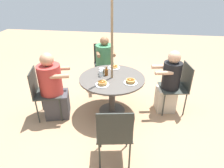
# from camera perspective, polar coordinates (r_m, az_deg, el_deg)

# --- Properties ---
(ground_plane) EXTENTS (12.00, 12.00, 0.00)m
(ground_plane) POSITION_cam_1_polar(r_m,az_deg,el_deg) (3.88, -0.00, -7.55)
(ground_plane) COLOR tan
(patio_table) EXTENTS (1.16, 1.16, 0.71)m
(patio_table) POSITION_cam_1_polar(r_m,az_deg,el_deg) (3.57, -0.00, -0.05)
(patio_table) COLOR #4C4742
(patio_table) RESTS_ON ground
(umbrella_pole) EXTENTS (0.04, 0.04, 2.28)m
(umbrella_pole) POSITION_cam_1_polar(r_m,az_deg,el_deg) (3.34, -0.00, 8.54)
(umbrella_pole) COLOR #846B4C
(umbrella_pole) RESTS_ON ground
(patio_chair_north) EXTENTS (0.56, 0.56, 0.93)m
(patio_chair_north) POSITION_cam_1_polar(r_m,az_deg,el_deg) (3.66, -19.19, -1.71)
(patio_chair_north) COLOR #333833
(patio_chair_north) RESTS_ON ground
(diner_north) EXTENTS (0.57, 0.49, 1.21)m
(diner_north) POSITION_cam_1_polar(r_m,az_deg,el_deg) (3.62, -16.43, -1.45)
(diner_north) COLOR #3D3D42
(diner_north) RESTS_ON ground
(patio_chair_east) EXTENTS (0.53, 0.53, 0.93)m
(patio_chair_east) POSITION_cam_1_polar(r_m,az_deg,el_deg) (2.60, 0.71, -13.61)
(patio_chair_east) COLOR #333833
(patio_chair_east) RESTS_ON ground
(patio_chair_south) EXTENTS (0.53, 0.53, 0.93)m
(patio_chair_south) POSITION_cam_1_polar(r_m,az_deg,el_deg) (3.83, 18.42, -0.17)
(patio_chair_south) COLOR #333833
(patio_chair_south) RESTS_ON ground
(diner_south) EXTENTS (0.52, 0.39, 1.18)m
(diner_south) POSITION_cam_1_polar(r_m,az_deg,el_deg) (3.76, 15.93, -0.07)
(diner_south) COLOR beige
(diner_south) RESTS_ON ground
(patio_chair_west) EXTENTS (0.57, 0.57, 0.93)m
(patio_chair_west) POSITION_cam_1_polar(r_m,az_deg,el_deg) (4.67, -2.30, 6.55)
(patio_chair_west) COLOR #333833
(patio_chair_west) RESTS_ON ground
(diner_west) EXTENTS (0.50, 0.56, 1.15)m
(diner_west) POSITION_cam_1_polar(r_m,az_deg,el_deg) (4.52, -2.02, 5.46)
(diner_west) COLOR gray
(diner_west) RESTS_ON ground
(pancake_plate_a) EXTENTS (0.23, 0.23, 0.08)m
(pancake_plate_a) POSITION_cam_1_polar(r_m,az_deg,el_deg) (3.33, 5.30, 0.69)
(pancake_plate_a) COLOR white
(pancake_plate_a) RESTS_ON patio_table
(pancake_plate_b) EXTENTS (0.23, 0.23, 0.07)m
(pancake_plate_b) POSITION_cam_1_polar(r_m,az_deg,el_deg) (3.25, -2.81, 0.10)
(pancake_plate_b) COLOR white
(pancake_plate_b) RESTS_ON patio_table
(pancake_plate_c) EXTENTS (0.23, 0.23, 0.05)m
(pancake_plate_c) POSITION_cam_1_polar(r_m,az_deg,el_deg) (3.89, 0.60, 4.87)
(pancake_plate_c) COLOR white
(pancake_plate_c) RESTS_ON patio_table
(syrup_bottle) EXTENTS (0.09, 0.06, 0.16)m
(syrup_bottle) POSITION_cam_1_polar(r_m,az_deg,el_deg) (3.57, -1.65, 3.44)
(syrup_bottle) COLOR brown
(syrup_bottle) RESTS_ON patio_table
(coffee_cup) EXTENTS (0.09, 0.09, 0.11)m
(coffee_cup) POSITION_cam_1_polar(r_m,az_deg,el_deg) (3.63, -2.97, 3.73)
(coffee_cup) COLOR #33513D
(coffee_cup) RESTS_ON patio_table
(drinking_glass_a) EXTENTS (0.07, 0.07, 0.11)m
(drinking_glass_a) POSITION_cam_1_polar(r_m,az_deg,el_deg) (3.54, -3.15, 3.09)
(drinking_glass_a) COLOR silver
(drinking_glass_a) RESTS_ON patio_table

